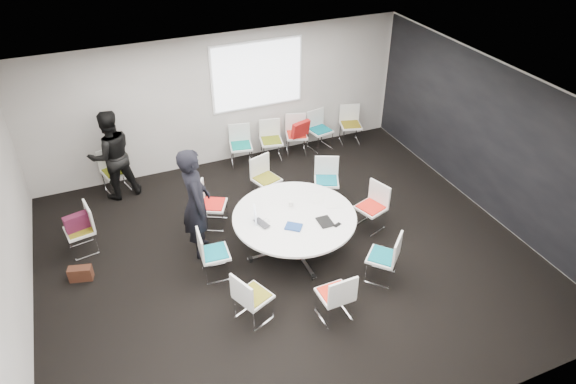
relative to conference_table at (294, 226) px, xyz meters
name	(u,v)px	position (x,y,z in m)	size (l,w,h in m)	color
room_shell	(292,186)	(-0.09, -0.08, 0.88)	(8.08, 7.08, 2.88)	black
conference_table	(294,226)	(0.00, 0.00, 0.00)	(2.05, 2.05, 0.73)	silver
projection_screen	(258,75)	(0.62, 3.38, 1.33)	(1.90, 0.03, 1.35)	white
chair_ring_a	(370,215)	(1.51, 0.04, -0.24)	(0.57, 0.58, 0.88)	silver
chair_ring_b	(326,188)	(1.16, 1.13, -0.24)	(0.60, 0.60, 0.88)	silver
chair_ring_c	(266,187)	(0.11, 1.64, -0.24)	(0.58, 0.57, 0.88)	silver
chair_ring_d	(213,213)	(-1.08, 1.21, -0.24)	(0.61, 0.61, 0.88)	silver
chair_ring_e	(215,262)	(-1.42, -0.08, -0.24)	(0.48, 0.49, 0.88)	silver
chair_ring_f	(253,305)	(-1.17, -1.20, -0.24)	(0.59, 0.60, 0.88)	silver
chair_ring_g	(335,303)	(-0.06, -1.62, -0.24)	(0.47, 0.46, 0.88)	silver
chair_ring_h	(382,265)	(1.01, -1.19, -0.24)	(0.64, 0.64, 0.88)	silver
chair_back_a	(241,153)	(0.08, 3.08, -0.24)	(0.54, 0.53, 0.88)	silver
chair_back_b	(271,148)	(0.76, 3.04, -0.24)	(0.54, 0.53, 0.88)	silver
chair_back_c	(296,142)	(1.38, 3.08, -0.24)	(0.57, 0.56, 0.88)	silver
chair_back_d	(320,137)	(1.96, 3.08, -0.24)	(0.54, 0.53, 0.88)	silver
chair_back_e	(350,132)	(2.73, 3.05, -0.24)	(0.56, 0.56, 0.88)	silver
chair_spare_left	(83,238)	(-3.33, 1.37, -0.24)	(0.52, 0.53, 0.88)	silver
chair_person_back	(116,179)	(-2.55, 3.06, -0.24)	(0.56, 0.55, 0.88)	silver
person_main	(196,203)	(-1.48, 0.61, 0.47)	(0.72, 0.47, 1.98)	black
person_back	(112,155)	(-2.55, 2.89, 0.39)	(0.88, 0.69, 1.81)	black
laptop	(264,222)	(-0.53, 0.01, 0.22)	(0.32, 0.20, 0.03)	#333338
laptop_lid	(255,215)	(-0.65, 0.10, 0.34)	(0.30, 0.02, 0.22)	silver
notebook_black	(325,222)	(0.39, -0.36, 0.22)	(0.22, 0.30, 0.02)	black
tablet_folio	(294,227)	(-0.14, -0.28, 0.22)	(0.26, 0.20, 0.03)	navy
papers_right	(318,199)	(0.56, 0.29, 0.21)	(0.30, 0.21, 0.00)	silver
papers_front	(334,205)	(0.75, 0.01, 0.21)	(0.30, 0.21, 0.00)	silver
cup	(291,204)	(0.06, 0.27, 0.26)	(0.08, 0.08, 0.09)	white
phone	(337,225)	(0.54, -0.50, 0.21)	(0.14, 0.07, 0.01)	black
maroon_bag	(77,222)	(-3.34, 1.37, 0.10)	(0.40, 0.14, 0.28)	#4D142B
brown_bag	(81,274)	(-3.45, 0.65, -0.40)	(0.36, 0.16, 0.24)	#3B1D13
red_jacket	(301,129)	(1.38, 2.86, 0.18)	(0.44, 0.10, 0.35)	#A51614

